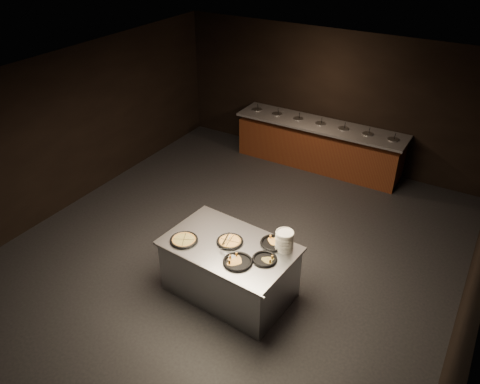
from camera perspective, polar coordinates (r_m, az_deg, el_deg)
The scene contains 11 objects.
room at distance 7.15m, azimuth -0.91°, elevation 1.82°, with size 7.02×8.02×2.92m.
salad_bar at distance 10.47m, azimuth 9.46°, elevation 5.34°, with size 3.70×0.83×1.18m.
serving_counter at distance 6.97m, azimuth -1.28°, elevation -9.45°, with size 1.95×1.34×0.89m.
plate_stack at distance 6.55m, azimuth 5.44°, elevation -5.92°, with size 0.25×0.25×0.29m, color silver.
pan_veggie_whole at distance 6.78m, azimuth -6.86°, elevation -5.82°, with size 0.41×0.41×0.04m.
pan_cheese_whole at distance 6.71m, azimuth -1.24°, elevation -6.03°, with size 0.39×0.39×0.04m.
pan_cheese_slices_a at distance 6.70m, azimuth 4.17°, elevation -6.20°, with size 0.40×0.40×0.04m.
pan_cheese_slices_b at distance 6.36m, azimuth -0.28°, elevation -8.49°, with size 0.41×0.41×0.04m.
pan_veggie_slices at distance 6.41m, azimuth 3.03°, elevation -8.14°, with size 0.35×0.35×0.04m.
server_left at distance 6.69m, azimuth -1.52°, elevation -5.62°, with size 0.08×0.29×0.14m.
server_right at distance 6.47m, azimuth -1.66°, elevation -7.15°, with size 0.29×0.11×0.14m.
Camera 1 is at (3.28, -5.26, 5.01)m, focal length 35.00 mm.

